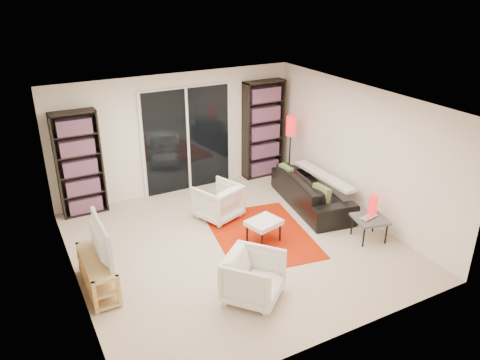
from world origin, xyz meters
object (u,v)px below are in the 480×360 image
(tv_stand, at_px, (98,273))
(ottoman, at_px, (264,223))
(armchair_front, at_px, (254,277))
(armchair_back, at_px, (218,201))
(bookshelf_left, at_px, (79,164))
(floor_lamp, at_px, (291,133))
(side_table, at_px, (370,220))
(bookshelf_right, at_px, (263,130))
(sofa, at_px, (312,191))

(tv_stand, distance_m, ottoman, 2.71)
(armchair_front, bearing_deg, armchair_back, 35.57)
(armchair_back, bearing_deg, tv_stand, 4.16)
(bookshelf_left, height_order, armchair_back, bookshelf_left)
(armchair_back, relative_size, ottoman, 1.16)
(armchair_back, height_order, ottoman, armchair_back)
(bookshelf_left, bearing_deg, floor_lamp, -9.40)
(armchair_back, height_order, floor_lamp, floor_lamp)
(ottoman, height_order, floor_lamp, floor_lamp)
(armchair_front, relative_size, floor_lamp, 0.50)
(bookshelf_left, xyz_separation_m, side_table, (4.02, -3.23, -0.62))
(bookshelf_right, height_order, side_table, bookshelf_right)
(tv_stand, distance_m, sofa, 4.28)
(ottoman, bearing_deg, armchair_front, -125.94)
(sofa, bearing_deg, bookshelf_left, 75.75)
(bookshelf_right, bearing_deg, tv_stand, -149.21)
(tv_stand, height_order, armchair_back, armchair_back)
(armchair_back, bearing_deg, armchair_front, 55.25)
(bookshelf_left, height_order, bookshelf_right, bookshelf_right)
(bookshelf_left, xyz_separation_m, bookshelf_right, (3.85, -0.00, 0.07))
(bookshelf_left, relative_size, bookshelf_right, 0.93)
(armchair_back, bearing_deg, floor_lamp, 178.03)
(bookshelf_left, xyz_separation_m, armchair_front, (1.53, -3.69, -0.64))
(side_table, bearing_deg, sofa, 93.97)
(armchair_back, xyz_separation_m, armchair_front, (-0.58, -2.34, 0.01))
(sofa, relative_size, floor_lamp, 1.43)
(tv_stand, bearing_deg, bookshelf_right, 30.79)
(armchair_back, distance_m, ottoman, 1.16)
(bookshelf_right, xyz_separation_m, side_table, (0.17, -3.23, -0.69))
(side_table, bearing_deg, floor_lamp, 88.24)
(bookshelf_right, bearing_deg, ottoman, -120.20)
(sofa, height_order, armchair_front, armchair_front)
(floor_lamp, bearing_deg, bookshelf_right, 109.81)
(armchair_front, bearing_deg, floor_lamp, 9.14)
(bookshelf_right, relative_size, armchair_back, 2.91)
(sofa, xyz_separation_m, floor_lamp, (0.18, 1.06, 0.83))
(tv_stand, xyz_separation_m, floor_lamp, (4.39, 1.80, 0.88))
(sofa, height_order, armchair_back, armchair_back)
(bookshelf_right, distance_m, floor_lamp, 0.73)
(sofa, bearing_deg, floor_lamp, 0.08)
(side_table, distance_m, floor_lamp, 2.67)
(armchair_back, bearing_deg, bookshelf_left, -53.44)
(ottoman, distance_m, floor_lamp, 2.59)
(tv_stand, relative_size, ottoman, 1.85)
(bookshelf_right, height_order, ottoman, bookshelf_right)
(ottoman, bearing_deg, bookshelf_right, 59.80)
(tv_stand, height_order, floor_lamp, floor_lamp)
(sofa, relative_size, armchair_back, 2.93)
(armchair_front, bearing_deg, tv_stand, 105.84)
(tv_stand, bearing_deg, armchair_front, -33.72)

